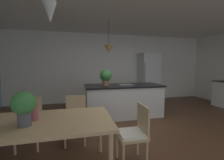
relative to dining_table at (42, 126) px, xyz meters
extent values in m
cube|color=#4C301E|center=(1.87, 0.74, -0.70)|extent=(10.00, 8.40, 0.04)
cube|color=white|center=(1.87, 4.00, 0.67)|extent=(10.00, 0.12, 2.70)
cube|color=tan|center=(0.00, 0.00, 0.05)|extent=(1.76, 0.96, 0.04)
cylinder|color=tan|center=(0.80, 0.40, -0.32)|extent=(0.06, 0.06, 0.73)
cylinder|color=tan|center=(0.80, -0.40, -0.32)|extent=(0.06, 0.06, 0.73)
cube|color=tan|center=(0.40, 0.80, -0.25)|extent=(0.43, 0.43, 0.04)
cube|color=white|center=(0.40, 0.80, -0.22)|extent=(0.39, 0.39, 0.03)
cube|color=tan|center=(0.41, 0.98, -0.02)|extent=(0.38, 0.06, 0.42)
cylinder|color=tan|center=(0.55, 0.62, -0.48)|extent=(0.04, 0.04, 0.41)
cylinder|color=tan|center=(0.21, 0.64, -0.48)|extent=(0.04, 0.04, 0.41)
cylinder|color=tan|center=(0.58, 0.96, -0.48)|extent=(0.04, 0.04, 0.41)
cylinder|color=tan|center=(0.24, 0.98, -0.48)|extent=(0.04, 0.04, 0.41)
cube|color=tan|center=(-0.40, 0.80, -0.25)|extent=(0.40, 0.40, 0.04)
cube|color=white|center=(-0.40, 0.80, -0.22)|extent=(0.36, 0.36, 0.03)
cube|color=tan|center=(-0.40, 0.98, -0.02)|extent=(0.38, 0.03, 0.42)
cylinder|color=tan|center=(-0.22, 0.63, -0.48)|extent=(0.04, 0.04, 0.41)
cylinder|color=tan|center=(-0.56, 0.63, -0.48)|extent=(0.04, 0.04, 0.41)
cylinder|color=tan|center=(-0.23, 0.97, -0.48)|extent=(0.04, 0.04, 0.41)
cylinder|color=tan|center=(-0.57, 0.97, -0.48)|extent=(0.04, 0.04, 0.41)
cube|color=tan|center=(1.20, 0.00, -0.25)|extent=(0.41, 0.41, 0.04)
cube|color=white|center=(1.20, 0.00, -0.22)|extent=(0.36, 0.36, 0.03)
cube|color=tan|center=(1.38, 0.00, -0.02)|extent=(0.04, 0.38, 0.42)
cylinder|color=tan|center=(1.03, -0.17, -0.48)|extent=(0.04, 0.04, 0.41)
cylinder|color=tan|center=(1.03, 0.17, -0.48)|extent=(0.04, 0.04, 0.41)
cylinder|color=tan|center=(1.37, -0.17, -0.48)|extent=(0.04, 0.04, 0.41)
cylinder|color=tan|center=(1.37, 0.17, -0.48)|extent=(0.04, 0.04, 0.41)
cube|color=silver|center=(1.73, 2.06, -0.24)|extent=(2.12, 0.86, 0.88)
cube|color=black|center=(1.73, 2.06, 0.20)|extent=(2.18, 0.92, 0.04)
cube|color=gray|center=(1.80, 2.06, 0.22)|extent=(0.36, 0.30, 0.01)
cube|color=silver|center=(3.30, 3.60, 0.29)|extent=(0.74, 0.64, 1.95)
cylinder|color=#4C4C4C|center=(2.97, 3.26, 0.29)|extent=(0.02, 0.02, 1.17)
cone|color=#B7B7B7|center=(0.15, 0.01, 1.40)|extent=(0.16, 0.16, 0.25)
cylinder|color=black|center=(1.30, 2.06, 1.67)|extent=(0.01, 0.01, 0.70)
cone|color=olive|center=(1.30, 2.06, 1.22)|extent=(0.24, 0.24, 0.20)
cylinder|color=#8C664C|center=(1.21, 2.06, 0.29)|extent=(0.19, 0.19, 0.14)
sphere|color=#387F3D|center=(1.21, 2.06, 0.50)|extent=(0.33, 0.33, 0.33)
cylinder|color=#4C4C51|center=(-0.15, -0.12, 0.15)|extent=(0.15, 0.15, 0.16)
sphere|color=#387F3D|center=(-0.15, -0.12, 0.34)|extent=(0.27, 0.27, 0.27)
cylinder|color=#994C51|center=(-0.11, 0.06, 0.16)|extent=(0.13, 0.13, 0.18)
camera|label=1|loc=(0.45, -1.96, 0.76)|focal=23.79mm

